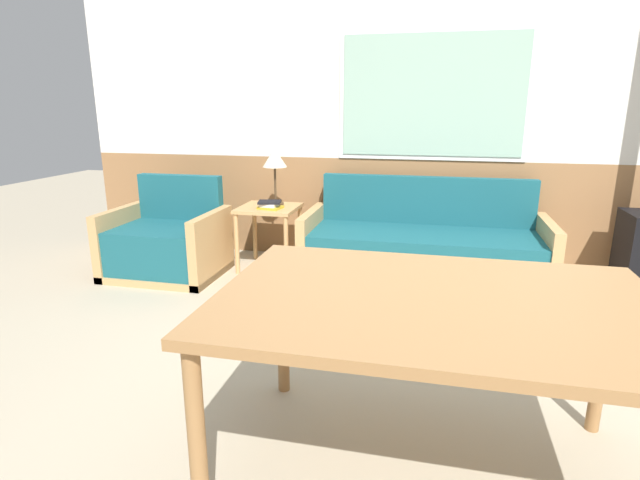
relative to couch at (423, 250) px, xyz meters
name	(u,v)px	position (x,y,z in m)	size (l,w,h in m)	color
ground_plane	(455,435)	(0.23, -2.11, -0.26)	(16.00, 16.00, 0.00)	#B2A58C
wall_back	(456,116)	(0.21, 0.52, 1.10)	(7.20, 0.09, 2.70)	#996B42
couch	(423,250)	(0.00, 0.00, 0.00)	(2.01, 0.79, 0.84)	tan
armchair	(167,245)	(-2.19, -0.36, 0.01)	(0.95, 0.74, 0.84)	tan
side_table	(269,218)	(-1.37, 0.01, 0.21)	(0.51, 0.51, 0.57)	tan
table_lamp	(275,160)	(-1.33, 0.10, 0.71)	(0.22, 0.22, 0.51)	#4C3823
book_stack	(270,205)	(-1.32, -0.08, 0.35)	(0.22, 0.19, 0.07)	gold
dining_table	(435,315)	(0.10, -2.39, 0.44)	(1.60, 1.07, 0.77)	#9E7042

